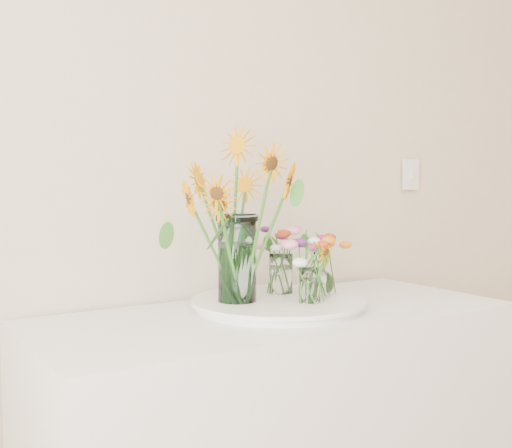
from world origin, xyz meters
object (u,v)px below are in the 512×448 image
mason_jar (237,259)px  small_vase_b (319,274)px  small_vase_c (281,274)px  tray (278,305)px  small_vase_a (310,286)px

mason_jar → small_vase_b: bearing=-8.7°
mason_jar → small_vase_c: (0.18, 0.05, -0.07)m
small_vase_b → tray: bearing=177.3°
tray → mason_jar: bearing=164.4°
tray → small_vase_a: size_ratio=4.62×
tray → small_vase_c: small_vase_c is taller
mason_jar → small_vase_b: size_ratio=1.90×
tray → small_vase_b: bearing=-2.7°
small_vase_c → mason_jar: bearing=-166.2°
small_vase_a → tray: bearing=117.4°
small_vase_b → small_vase_a: bearing=-139.7°
small_vase_a → small_vase_b: size_ratio=0.78×
mason_jar → small_vase_a: 0.22m
small_vase_a → small_vase_b: (0.10, 0.08, 0.02)m
tray → small_vase_b: small_vase_b is taller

